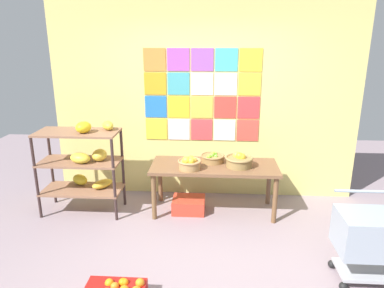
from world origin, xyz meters
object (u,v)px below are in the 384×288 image
object	(u,v)px
fruit_basket_centre	(239,160)
display_table	(214,171)
banana_shelf_unit	(85,160)
fruit_basket_back_left	(190,163)
produce_crate_under_table	(189,205)
shopping_cart	(367,236)
fruit_basket_back_right	(213,158)

from	to	relation	value
fruit_basket_centre	display_table	bearing A→B (deg)	175.29
banana_shelf_unit	fruit_basket_centre	distance (m)	1.97
fruit_basket_centre	fruit_basket_back_left	distance (m)	0.63
banana_shelf_unit	fruit_basket_back_left	xyz separation A→B (m)	(1.35, -0.06, 0.02)
banana_shelf_unit	produce_crate_under_table	bearing A→B (deg)	3.18
fruit_basket_back_left	shopping_cart	distance (m)	2.08
fruit_basket_back_right	fruit_basket_back_left	bearing A→B (deg)	-135.06
fruit_basket_centre	shopping_cart	distance (m)	1.71
fruit_basket_back_right	produce_crate_under_table	size ratio (longest dim) A/B	0.73
display_table	shopping_cart	world-z (taller)	shopping_cart
fruit_basket_back_right	fruit_basket_back_left	world-z (taller)	fruit_basket_back_left
banana_shelf_unit	fruit_basket_back_left	world-z (taller)	banana_shelf_unit
banana_shelf_unit	shopping_cart	world-z (taller)	banana_shelf_unit
banana_shelf_unit	produce_crate_under_table	world-z (taller)	banana_shelf_unit
banana_shelf_unit	shopping_cart	xyz separation A→B (m)	(3.07, -1.21, -0.24)
produce_crate_under_table	shopping_cart	world-z (taller)	shopping_cart
banana_shelf_unit	display_table	world-z (taller)	banana_shelf_unit
display_table	fruit_basket_back_left	xyz separation A→B (m)	(-0.31, -0.16, 0.16)
display_table	produce_crate_under_table	size ratio (longest dim) A/B	3.82
fruit_basket_back_right	fruit_basket_back_left	xyz separation A→B (m)	(-0.28, -0.28, 0.03)
fruit_basket_back_left	produce_crate_under_table	bearing A→B (deg)	100.04
fruit_basket_centre	banana_shelf_unit	bearing A→B (deg)	-177.85
display_table	fruit_basket_back_right	size ratio (longest dim) A/B	5.22
fruit_basket_back_right	fruit_basket_back_left	size ratio (longest dim) A/B	1.06
display_table	fruit_basket_back_right	distance (m)	0.18
fruit_basket_back_left	produce_crate_under_table	xyz separation A→B (m)	(-0.02, 0.14, -0.64)
display_table	fruit_basket_back_right	world-z (taller)	fruit_basket_back_right
display_table	fruit_basket_back_right	xyz separation A→B (m)	(-0.02, 0.12, 0.13)
banana_shelf_unit	fruit_basket_back_left	bearing A→B (deg)	-2.64
fruit_basket_centre	produce_crate_under_table	world-z (taller)	fruit_basket_centre
banana_shelf_unit	shopping_cart	bearing A→B (deg)	-21.51
fruit_basket_back_right	fruit_basket_back_left	distance (m)	0.40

